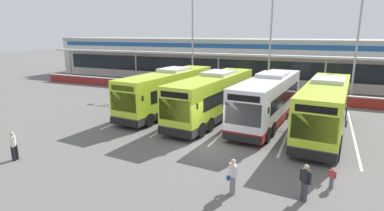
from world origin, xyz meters
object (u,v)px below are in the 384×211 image
(coach_bus_right_centre, at_px, (325,108))
(pedestrian_near_bin, at_px, (14,145))
(lamp_post_centre, at_px, (271,38))
(pedestrian_in_dark_coat, at_px, (305,181))
(coach_bus_leftmost, at_px, (169,92))
(lamp_post_east, at_px, (358,39))
(coach_bus_left_centre, at_px, (213,97))
(pedestrian_with_handbag, at_px, (233,175))
(pedestrian_child, at_px, (332,177))
(coach_bus_centre, at_px, (268,100))
(lamp_post_west, at_px, (192,38))

(coach_bus_right_centre, bearing_deg, pedestrian_near_bin, -142.33)
(lamp_post_centre, bearing_deg, pedestrian_in_dark_coat, -75.93)
(coach_bus_leftmost, xyz_separation_m, lamp_post_east, (15.04, 10.14, 4.50))
(coach_bus_left_centre, xyz_separation_m, lamp_post_centre, (2.31, 11.53, 4.50))
(coach_bus_right_centre, xyz_separation_m, pedestrian_with_handbag, (-3.45, -10.54, -0.93))
(pedestrian_with_handbag, xyz_separation_m, pedestrian_child, (3.98, 2.25, -0.32))
(coach_bus_centre, relative_size, pedestrian_child, 12.26)
(pedestrian_near_bin, relative_size, lamp_post_west, 0.15)
(coach_bus_right_centre, height_order, pedestrian_in_dark_coat, coach_bus_right_centre)
(lamp_post_west, bearing_deg, pedestrian_child, -52.03)
(pedestrian_in_dark_coat, xyz_separation_m, lamp_post_centre, (-5.45, 21.75, 5.42))
(coach_bus_leftmost, relative_size, pedestrian_with_handbag, 7.60)
(pedestrian_with_handbag, height_order, pedestrian_in_dark_coat, same)
(lamp_post_centre, xyz_separation_m, lamp_post_east, (8.31, -0.78, 0.00))
(lamp_post_west, distance_m, lamp_post_east, 17.64)
(pedestrian_child, distance_m, pedestrian_near_bin, 16.42)
(coach_bus_centre, distance_m, coach_bus_right_centre, 4.22)
(lamp_post_west, bearing_deg, lamp_post_east, -2.91)
(lamp_post_west, xyz_separation_m, lamp_post_centre, (9.31, -0.12, 0.00))
(pedestrian_near_bin, bearing_deg, coach_bus_left_centre, 59.73)
(coach_bus_right_centre, bearing_deg, pedestrian_child, -86.31)
(coach_bus_left_centre, bearing_deg, coach_bus_centre, 10.71)
(coach_bus_right_centre, height_order, lamp_post_centre, lamp_post_centre)
(coach_bus_left_centre, height_order, pedestrian_in_dark_coat, coach_bus_left_centre)
(coach_bus_left_centre, bearing_deg, pedestrian_in_dark_coat, -52.77)
(pedestrian_with_handbag, height_order, lamp_post_east, lamp_post_east)
(coach_bus_left_centre, xyz_separation_m, pedestrian_child, (8.83, -8.63, -1.24))
(pedestrian_in_dark_coat, relative_size, lamp_post_centre, 0.15)
(pedestrian_child, distance_m, lamp_post_centre, 21.96)
(coach_bus_left_centre, relative_size, pedestrian_child, 12.26)
(pedestrian_child, bearing_deg, coach_bus_leftmost, 145.09)
(coach_bus_leftmost, xyz_separation_m, pedestrian_with_handbag, (9.27, -11.50, -0.93))
(coach_bus_right_centre, height_order, pedestrian_with_handbag, coach_bus_right_centre)
(coach_bus_right_centre, xyz_separation_m, lamp_post_centre, (-5.98, 11.88, 4.50))
(lamp_post_centre, distance_m, lamp_post_east, 8.35)
(coach_bus_right_centre, relative_size, lamp_post_west, 1.12)
(coach_bus_right_centre, height_order, pedestrian_near_bin, coach_bus_right_centre)
(coach_bus_leftmost, height_order, coach_bus_centre, same)
(coach_bus_centre, relative_size, pedestrian_in_dark_coat, 7.60)
(pedestrian_near_bin, height_order, lamp_post_east, lamp_post_east)
(pedestrian_child, bearing_deg, coach_bus_right_centre, 93.69)
(coach_bus_left_centre, bearing_deg, lamp_post_west, 120.99)
(lamp_post_centre, relative_size, lamp_post_east, 1.00)
(pedestrian_with_handbag, bearing_deg, pedestrian_near_bin, -173.33)
(coach_bus_left_centre, xyz_separation_m, lamp_post_west, (-7.00, 11.65, 4.50))
(lamp_post_west, relative_size, lamp_post_east, 1.00)
(coach_bus_left_centre, bearing_deg, coach_bus_leftmost, 172.09)
(coach_bus_right_centre, distance_m, pedestrian_with_handbag, 11.13)
(coach_bus_centre, bearing_deg, pedestrian_near_bin, -131.07)
(coach_bus_left_centre, relative_size, lamp_post_centre, 1.12)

